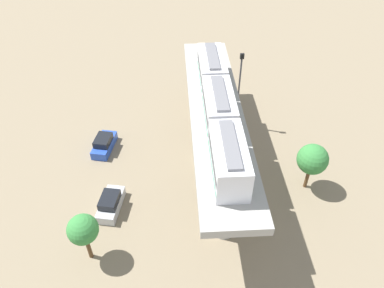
{
  "coord_description": "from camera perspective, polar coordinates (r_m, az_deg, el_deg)",
  "views": [
    {
      "loc": [
        4.01,
        29.36,
        28.41
      ],
      "look_at": [
        2.5,
        1.87,
        4.28
      ],
      "focal_mm": 34.27,
      "sensor_mm": 36.0,
      "label": 1
    }
  ],
  "objects": [
    {
      "name": "ground_plane",
      "position": [
        41.05,
        3.35,
        -2.65
      ],
      "size": [
        120.0,
        120.0,
        0.0
      ],
      "primitive_type": "plane",
      "color": "#84755B"
    },
    {
      "name": "viaduct",
      "position": [
        37.49,
        3.67,
        3.35
      ],
      "size": [
        5.2,
        28.85,
        7.14
      ],
      "color": "#A8A59E",
      "rests_on": "ground"
    },
    {
      "name": "train",
      "position": [
        34.08,
        4.22,
        5.71
      ],
      "size": [
        2.64,
        20.5,
        3.24
      ],
      "color": "white",
      "rests_on": "viaduct"
    },
    {
      "name": "parked_car_blue",
      "position": [
        43.19,
        -13.52,
        0.02
      ],
      "size": [
        2.61,
        4.48,
        1.76
      ],
      "rotation": [
        0.0,
        0.0,
        -0.2
      ],
      "color": "#284CB7",
      "rests_on": "ground"
    },
    {
      "name": "parked_car_silver",
      "position": [
        36.73,
        -12.57,
        -9.01
      ],
      "size": [
        2.53,
        4.46,
        1.76
      ],
      "rotation": [
        0.0,
        0.0,
        -0.18
      ],
      "color": "#B2B5BA",
      "rests_on": "ground"
    },
    {
      "name": "tree_near_viaduct",
      "position": [
        31.45,
        -16.61,
        -12.69
      ],
      "size": [
        2.57,
        2.57,
        5.17
      ],
      "color": "brown",
      "rests_on": "ground"
    },
    {
      "name": "tree_mid_lot",
      "position": [
        37.48,
        18.25,
        -2.3
      ],
      "size": [
        3.05,
        3.05,
        5.39
      ],
      "color": "brown",
      "rests_on": "ground"
    },
    {
      "name": "signal_post",
      "position": [
        43.16,
        7.32,
        8.64
      ],
      "size": [
        0.44,
        0.28,
        9.74
      ],
      "color": "#4C4C51",
      "rests_on": "ground"
    }
  ]
}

